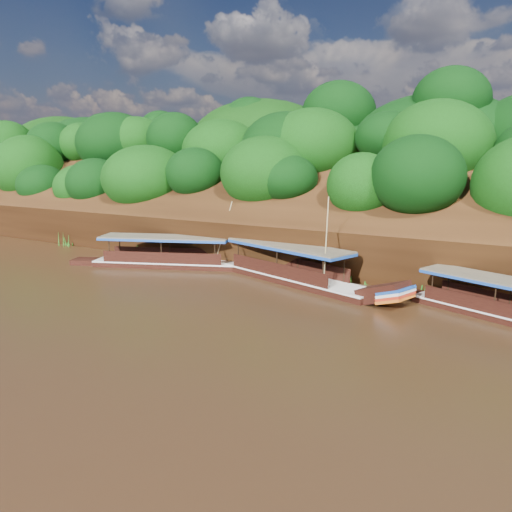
% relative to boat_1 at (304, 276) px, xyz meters
% --- Properties ---
extents(ground, '(160.00, 160.00, 0.00)m').
position_rel_boat_1_xyz_m(ground, '(1.12, -7.65, -0.59)').
color(ground, black).
rests_on(ground, ground).
extents(riverbank, '(120.00, 30.06, 19.40)m').
position_rel_boat_1_xyz_m(riverbank, '(1.11, 15.08, 1.30)').
color(riverbank, black).
rests_on(riverbank, ground).
extents(boat_1, '(14.96, 6.47, 6.69)m').
position_rel_boat_1_xyz_m(boat_1, '(0.00, 0.00, 0.00)').
color(boat_1, black).
rests_on(boat_1, ground).
extents(boat_2, '(15.09, 7.64, 5.70)m').
position_rel_boat_1_xyz_m(boat_2, '(-10.45, 0.26, -0.04)').
color(boat_2, black).
rests_on(boat_2, ground).
extents(reeds, '(50.33, 2.40, 2.27)m').
position_rel_boat_1_xyz_m(reeds, '(-0.57, 2.03, 0.32)').
color(reeds, '#296619').
rests_on(reeds, ground).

